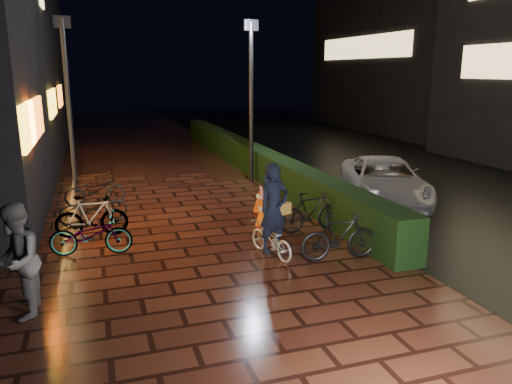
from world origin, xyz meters
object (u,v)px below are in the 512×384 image
object	(u,v)px
cyclist	(273,223)
traffic_barrier	(262,205)
bystander_person	(17,261)
van	(384,181)
cart_assembly	(272,179)

from	to	relation	value
cyclist	traffic_barrier	bearing A→B (deg)	75.37
bystander_person	van	xyz separation A→B (m)	(8.97, 4.19, -0.27)
bystander_person	van	size ratio (longest dim) A/B	0.40
traffic_barrier	van	bearing A→B (deg)	5.39
cyclist	traffic_barrier	world-z (taller)	cyclist
bystander_person	traffic_barrier	distance (m)	6.49
bystander_person	traffic_barrier	size ratio (longest dim) A/B	1.09
bystander_person	van	bearing A→B (deg)	116.06
bystander_person	van	world-z (taller)	bystander_person
cyclist	traffic_barrier	size ratio (longest dim) A/B	1.17
van	cart_assembly	distance (m)	3.24
cart_assembly	bystander_person	bearing A→B (deg)	-136.45
van	cyclist	world-z (taller)	cyclist
cyclist	bystander_person	bearing A→B (deg)	-165.53
bystander_person	cyclist	distance (m)	4.66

